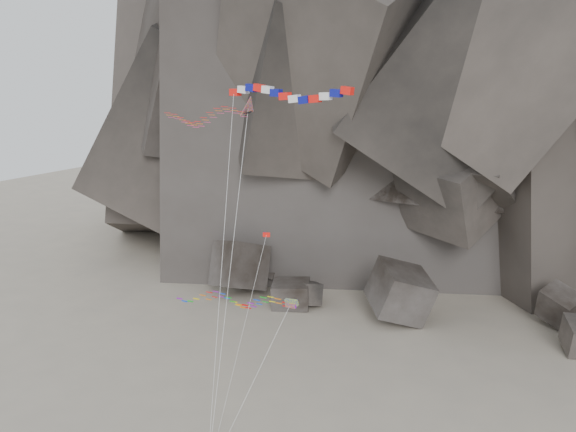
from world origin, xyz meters
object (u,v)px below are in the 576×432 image
at_px(pennant_kite, 255,280).
at_px(parafoil_kite, 229,299).
at_px(delta_kite, 201,116).
at_px(banner_kite, 286,95).

bearing_deg(pennant_kite, parafoil_kite, 129.68).
height_order(delta_kite, pennant_kite, delta_kite).
distance_m(parafoil_kite, pennant_kite, 5.75).
bearing_deg(delta_kite, pennant_kite, -7.66).
relative_size(delta_kite, pennant_kite, 1.62).
height_order(parafoil_kite, pennant_kite, pennant_kite).
bearing_deg(parafoil_kite, pennant_kite, -22.47).
bearing_deg(pennant_kite, banner_kite, 14.48).
distance_m(delta_kite, parafoil_kite, 15.49).
xyz_separation_m(delta_kite, parafoil_kite, (1.51, 1.11, -15.38)).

